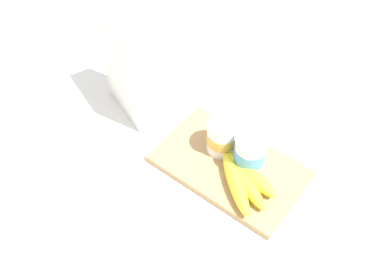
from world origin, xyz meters
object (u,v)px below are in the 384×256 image
at_px(cereal_box, 129,68).
at_px(banana_bunch, 242,179).
at_px(yogurt_cup_front, 222,136).
at_px(cutting_board, 229,166).
at_px(yogurt_cup_back, 249,154).

distance_m(cereal_box, banana_bunch, 0.39).
xyz_separation_m(yogurt_cup_front, banana_bunch, (0.10, -0.05, -0.03)).
height_order(cutting_board, yogurt_cup_front, yogurt_cup_front).
xyz_separation_m(cereal_box, yogurt_cup_back, (0.35, 0.01, -0.07)).
height_order(cereal_box, yogurt_cup_back, cereal_box).
relative_size(cutting_board, yogurt_cup_front, 3.86).
height_order(yogurt_cup_front, banana_bunch, yogurt_cup_front).
bearing_deg(yogurt_cup_front, banana_bunch, -29.77).
xyz_separation_m(yogurt_cup_back, banana_bunch, (0.02, -0.05, -0.03)).
bearing_deg(yogurt_cup_back, cereal_box, -178.79).
height_order(cutting_board, yogurt_cup_back, yogurt_cup_back).
distance_m(cutting_board, cereal_box, 0.34).
relative_size(cereal_box, yogurt_cup_back, 2.83).
height_order(yogurt_cup_front, yogurt_cup_back, yogurt_cup_back).
height_order(cutting_board, banana_bunch, banana_bunch).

